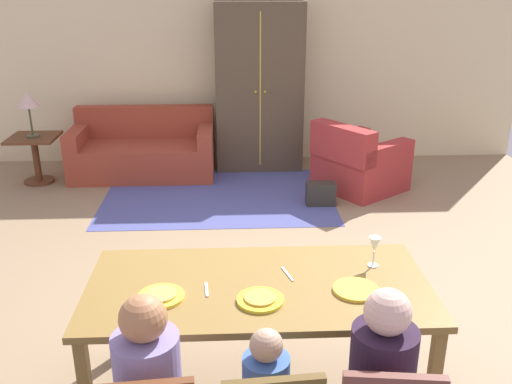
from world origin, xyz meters
The scene contains 18 objects.
ground_plane centered at (0.00, 0.40, -0.01)m, with size 7.45×6.01×0.02m, color #8B7355.
back_wall centered at (0.00, 3.46, 1.35)m, with size 7.45×0.10×2.70m, color beige.
dining_table centered at (-0.07, -1.34, 0.69)m, with size 1.91×0.92×0.76m.
plate_near_man centered at (-0.60, -1.46, 0.77)m, with size 0.25×0.25×0.02m, color yellow.
pizza_near_man centered at (-0.60, -1.46, 0.78)m, with size 0.17×0.17×0.01m, color gold.
plate_near_child centered at (-0.07, -1.52, 0.77)m, with size 0.25×0.25×0.02m, color yellow.
pizza_near_child centered at (-0.07, -1.52, 0.78)m, with size 0.17×0.17×0.01m, color gold.
plate_near_woman centered at (0.46, -1.44, 0.77)m, with size 0.25×0.25×0.02m, color yellow.
wine_glass centered at (0.62, -1.16, 0.89)m, with size 0.07×0.07×0.19m.
fork centered at (-0.36, -1.39, 0.76)m, with size 0.02×0.15×0.01m, color silver.
knife centered at (0.10, -1.24, 0.76)m, with size 0.01×0.17×0.01m, color silver.
area_rug centered at (-0.37, 1.95, 0.00)m, with size 2.60×1.80×0.01m, color #474C89.
couch centered at (-1.32, 2.81, 0.30)m, with size 1.77×0.86×0.82m.
armchair centered at (1.28, 2.12, 0.32)m, with size 1.19×1.19×0.82m.
armoire centered at (0.16, 3.07, 1.05)m, with size 1.10×0.59×2.10m.
side_table centered at (-2.58, 2.55, 0.38)m, with size 0.56×0.56×0.58m.
table_lamp centered at (-2.58, 2.55, 1.01)m, with size 0.26×0.26×0.54m.
handbag centered at (0.77, 1.65, 0.13)m, with size 0.32×0.16×0.26m, color #2D2A24.
Camera 1 is at (-0.21, -4.06, 2.35)m, focal length 39.17 mm.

